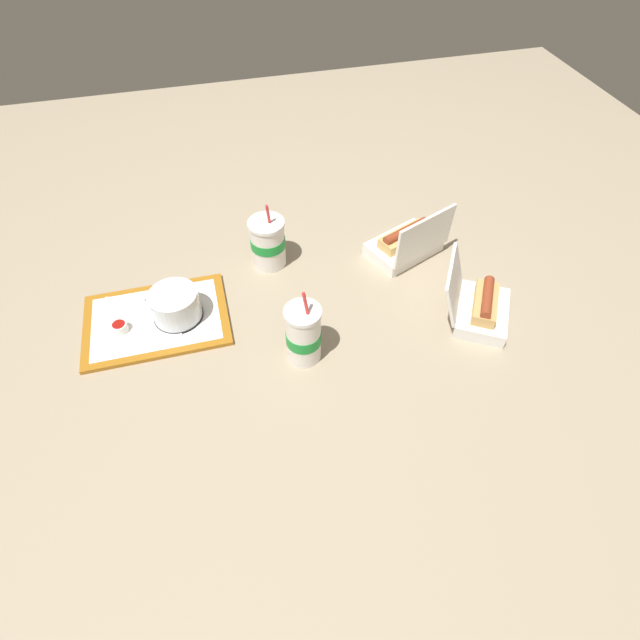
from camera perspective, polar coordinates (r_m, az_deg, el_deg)
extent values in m
plane|color=gray|center=(1.26, -0.53, -3.02)|extent=(3.20, 3.20, 0.00)
cube|color=#A56619|center=(1.38, -18.18, 0.00)|extent=(0.37, 0.26, 0.01)
cube|color=white|center=(1.37, -18.25, 0.18)|extent=(0.33, 0.22, 0.00)
cylinder|color=black|center=(1.36, -15.85, 0.49)|extent=(0.13, 0.13, 0.01)
cylinder|color=#512D19|center=(1.34, -16.13, 1.40)|extent=(0.10, 0.10, 0.06)
cylinder|color=silver|center=(1.33, -16.22, 1.69)|extent=(0.13, 0.13, 0.08)
cylinder|color=white|center=(1.37, -21.90, -0.78)|extent=(0.04, 0.04, 0.02)
cylinder|color=#9E140F|center=(1.36, -22.02, -0.51)|extent=(0.03, 0.03, 0.01)
cube|color=white|center=(1.33, -17.68, -1.27)|extent=(0.10, 0.10, 0.00)
cube|color=white|center=(1.45, -21.38, 2.21)|extent=(0.11, 0.04, 0.00)
cube|color=white|center=(1.37, 18.01, 0.78)|extent=(0.20, 0.22, 0.04)
cube|color=white|center=(1.31, 15.12, 3.95)|extent=(0.13, 0.18, 0.12)
cube|color=tan|center=(1.35, 18.36, 1.80)|extent=(0.12, 0.15, 0.03)
cylinder|color=brown|center=(1.33, 18.60, 2.50)|extent=(0.09, 0.13, 0.03)
cylinder|color=yellow|center=(1.33, 18.70, 2.77)|extent=(0.07, 0.10, 0.01)
cube|color=white|center=(1.52, 9.49, 8.23)|extent=(0.24, 0.20, 0.04)
cube|color=white|center=(1.43, 11.88, 9.31)|extent=(0.20, 0.09, 0.13)
cube|color=tan|center=(1.50, 9.66, 9.28)|extent=(0.17, 0.12, 0.03)
cylinder|color=brown|center=(1.48, 9.78, 9.99)|extent=(0.15, 0.08, 0.03)
cylinder|color=yellow|center=(1.48, 9.83, 10.27)|extent=(0.13, 0.06, 0.01)
cylinder|color=white|center=(1.18, -1.90, -1.80)|extent=(0.08, 0.08, 0.15)
cylinder|color=#198C33|center=(1.19, -1.90, -1.88)|extent=(0.09, 0.09, 0.03)
cylinder|color=white|center=(1.12, -2.00, 0.86)|extent=(0.09, 0.09, 0.01)
cylinder|color=red|center=(1.09, -1.66, 1.92)|extent=(0.01, 0.02, 0.06)
cylinder|color=white|center=(1.44, -5.95, 8.60)|extent=(0.10, 0.10, 0.14)
cylinder|color=#198C33|center=(1.43, -5.99, 8.91)|extent=(0.10, 0.10, 0.03)
cylinder|color=white|center=(1.39, -6.19, 10.91)|extent=(0.10, 0.10, 0.01)
cylinder|color=red|center=(1.37, -5.96, 11.95)|extent=(0.01, 0.01, 0.06)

